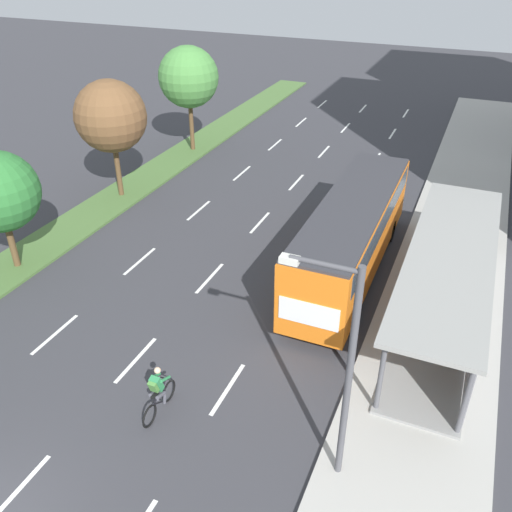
{
  "coord_description": "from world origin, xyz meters",
  "views": [
    {
      "loc": [
        9.27,
        -4.49,
        12.63
      ],
      "look_at": [
        1.87,
        12.88,
        1.2
      ],
      "focal_mm": 37.83,
      "sensor_mm": 36.0,
      "label": 1
    }
  ],
  "objects_px": {
    "bus_shelter": "(454,280)",
    "median_tree_fourth": "(189,77)",
    "bus": "(352,229)",
    "streetlight": "(343,364)",
    "median_tree_third": "(111,117)",
    "cyclist": "(158,393)"
  },
  "relations": [
    {
      "from": "bus_shelter",
      "to": "median_tree_fourth",
      "type": "height_order",
      "value": "median_tree_fourth"
    },
    {
      "from": "bus",
      "to": "streetlight",
      "type": "relative_size",
      "value": 1.74
    },
    {
      "from": "bus_shelter",
      "to": "median_tree_third",
      "type": "relative_size",
      "value": 1.91
    },
    {
      "from": "bus",
      "to": "median_tree_third",
      "type": "bearing_deg",
      "value": 169.09
    },
    {
      "from": "median_tree_fourth",
      "to": "streetlight",
      "type": "xyz_separation_m",
      "value": [
        15.54,
        -20.51,
        -0.89
      ]
    },
    {
      "from": "cyclist",
      "to": "streetlight",
      "type": "relative_size",
      "value": 0.28
    },
    {
      "from": "median_tree_third",
      "to": "streetlight",
      "type": "relative_size",
      "value": 0.96
    },
    {
      "from": "bus",
      "to": "cyclist",
      "type": "height_order",
      "value": "bus"
    },
    {
      "from": "bus_shelter",
      "to": "median_tree_third",
      "type": "distance_m",
      "value": 18.55
    },
    {
      "from": "median_tree_fourth",
      "to": "streetlight",
      "type": "distance_m",
      "value": 25.75
    },
    {
      "from": "cyclist",
      "to": "median_tree_third",
      "type": "xyz_separation_m",
      "value": [
        -10.28,
        12.6,
        3.68
      ]
    },
    {
      "from": "bus_shelter",
      "to": "bus",
      "type": "height_order",
      "value": "bus"
    },
    {
      "from": "cyclist",
      "to": "bus",
      "type": "bearing_deg",
      "value": 72.07
    },
    {
      "from": "bus",
      "to": "streetlight",
      "type": "height_order",
      "value": "streetlight"
    },
    {
      "from": "cyclist",
      "to": "median_tree_fourth",
      "type": "xyz_separation_m",
      "value": [
        -10.14,
        20.52,
        3.99
      ]
    },
    {
      "from": "bus",
      "to": "cyclist",
      "type": "xyz_separation_m",
      "value": [
        -3.23,
        -9.99,
        -1.28
      ]
    },
    {
      "from": "streetlight",
      "to": "median_tree_third",
      "type": "bearing_deg",
      "value": 141.24
    },
    {
      "from": "median_tree_fourth",
      "to": "bus_shelter",
      "type": "bearing_deg",
      "value": -35.27
    },
    {
      "from": "bus",
      "to": "median_tree_fourth",
      "type": "relative_size",
      "value": 1.72
    },
    {
      "from": "bus",
      "to": "median_tree_fourth",
      "type": "bearing_deg",
      "value": 141.79
    },
    {
      "from": "median_tree_fourth",
      "to": "bus",
      "type": "bearing_deg",
      "value": -38.21
    },
    {
      "from": "bus_shelter",
      "to": "bus",
      "type": "xyz_separation_m",
      "value": [
        -4.28,
        1.96,
        0.2
      ]
    }
  ]
}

